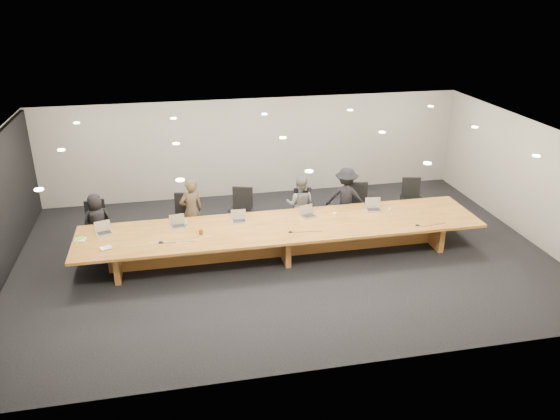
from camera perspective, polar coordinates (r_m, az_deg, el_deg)
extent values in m
plane|color=black|center=(12.52, 0.28, -4.74)|extent=(12.00, 12.00, 0.00)
cube|color=#B6AFA5|center=(15.66, -2.74, 6.55)|extent=(12.00, 0.02, 2.80)
cube|color=brown|center=(12.20, 0.28, -1.75)|extent=(9.00, 1.80, 0.06)
cube|color=brown|center=(12.36, 0.28, -3.33)|extent=(7.65, 0.15, 0.69)
cube|color=brown|center=(12.22, -16.53, -4.70)|extent=(0.12, 1.26, 0.69)
cube|color=brown|center=(12.36, 0.28, -3.33)|extent=(0.12, 1.26, 0.69)
cube|color=brown|center=(13.50, 15.41, -1.84)|extent=(0.12, 1.26, 0.69)
imported|color=black|center=(13.29, -18.56, -1.13)|extent=(0.76, 0.63, 1.33)
imported|color=#362C1D|center=(13.05, -9.23, -0.08)|extent=(0.65, 0.52, 1.56)
imported|color=#57575A|center=(13.39, 2.12, 0.58)|extent=(0.86, 0.77, 1.45)
imported|color=black|center=(13.77, 6.90, 1.30)|extent=(1.14, 0.89, 1.55)
cylinder|color=silver|center=(12.18, -9.78, -1.51)|extent=(0.07, 0.07, 0.19)
cylinder|color=brown|center=(11.87, -8.26, -2.29)|extent=(0.09, 0.09, 0.11)
cone|color=silver|center=(12.71, 5.71, -0.45)|extent=(0.07, 0.07, 0.09)
cone|color=silver|center=(13.18, 11.39, 0.06)|extent=(0.09, 0.09, 0.08)
cube|color=white|center=(12.28, -20.18, -2.91)|extent=(0.25, 0.20, 0.01)
cube|color=#54D137|center=(12.28, -20.24, -2.82)|extent=(0.21, 0.16, 0.03)
cube|color=silver|center=(11.70, -17.72, -3.82)|extent=(0.27, 0.24, 0.03)
cone|color=black|center=(11.67, -12.35, -3.29)|extent=(0.15, 0.15, 0.03)
cone|color=black|center=(11.86, 1.09, -2.28)|extent=(0.12, 0.12, 0.03)
cone|color=black|center=(12.56, 14.17, -1.52)|extent=(0.14, 0.14, 0.03)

